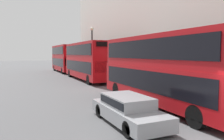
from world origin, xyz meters
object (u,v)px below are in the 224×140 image
object	(u,v)px
car_dark_sedan	(128,109)
pedestrian	(182,89)
bus_leading	(162,67)
bus_third_in_queue	(65,57)
bus_second_in_queue	(87,60)

from	to	relation	value
car_dark_sedan	pedestrian	distance (m)	6.49
bus_leading	car_dark_sedan	bearing A→B (deg)	-149.23
bus_third_in_queue	pedestrian	size ratio (longest dim) A/B	6.57
bus_leading	bus_second_in_queue	bearing A→B (deg)	90.00
pedestrian	car_dark_sedan	bearing A→B (deg)	-152.53
bus_second_in_queue	pedestrian	xyz separation A→B (m)	(2.36, -13.38, -1.69)
car_dark_sedan	bus_third_in_queue	bearing A→B (deg)	83.28
car_dark_sedan	pedestrian	world-z (taller)	pedestrian
bus_third_in_queue	pedestrian	world-z (taller)	bus_third_in_queue
bus_leading	bus_second_in_queue	xyz separation A→B (m)	(-0.00, 14.34, 0.11)
bus_second_in_queue	bus_third_in_queue	bearing A→B (deg)	90.00
bus_leading	bus_third_in_queue	xyz separation A→B (m)	(-0.00, 26.85, 0.18)
bus_leading	car_dark_sedan	xyz separation A→B (m)	(-3.40, -2.02, -1.64)
bus_second_in_queue	pedestrian	world-z (taller)	bus_second_in_queue
bus_second_in_queue	car_dark_sedan	xyz separation A→B (m)	(-3.40, -16.37, -1.75)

